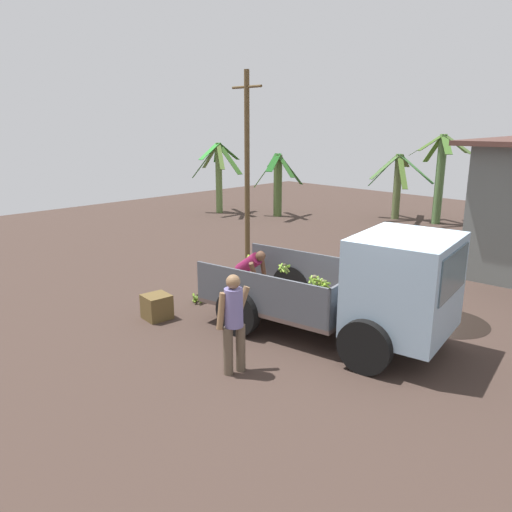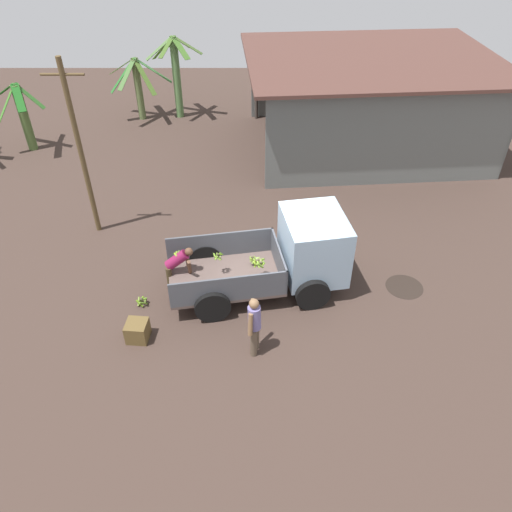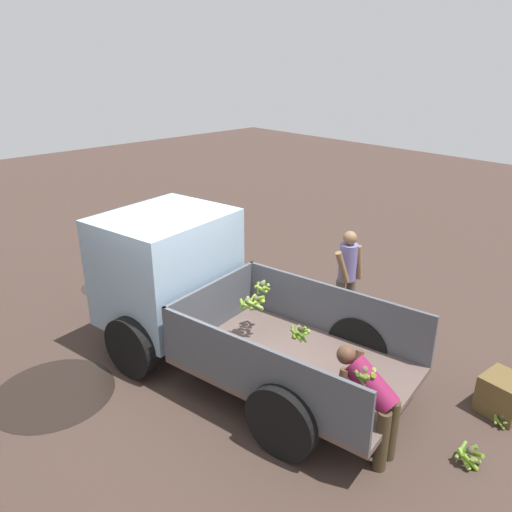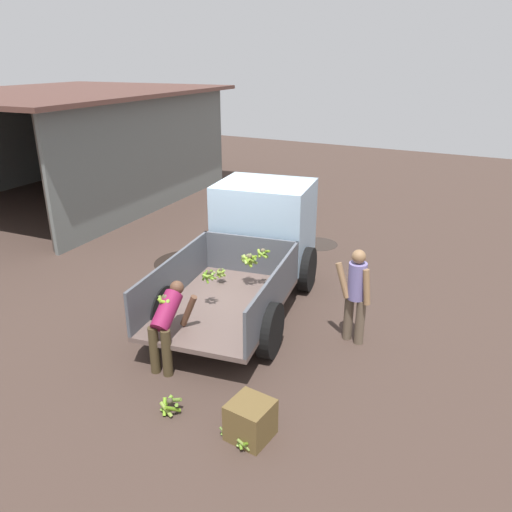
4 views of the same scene
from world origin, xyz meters
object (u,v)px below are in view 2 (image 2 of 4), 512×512
at_px(banana_bunch_on_ground_2, 130,336).
at_px(wooden_crate_0, 137,331).
at_px(person_foreground_visitor, 254,324).
at_px(banana_bunch_on_ground_1, 136,328).
at_px(person_worker_loading, 177,265).
at_px(utility_pole, 80,149).
at_px(banana_bunch_on_ground_0, 142,301).
at_px(cargo_truck, 297,251).

relative_size(banana_bunch_on_ground_2, wooden_crate_0, 0.52).
xyz_separation_m(person_foreground_visitor, wooden_crate_0, (-2.78, 0.40, -0.66)).
bearing_deg(banana_bunch_on_ground_1, person_worker_loading, 61.14).
bearing_deg(utility_pole, banana_bunch_on_ground_0, -59.90).
xyz_separation_m(utility_pole, person_foreground_visitor, (4.86, -4.94, -1.82)).
xyz_separation_m(person_foreground_visitor, banana_bunch_on_ground_2, (-2.98, 0.36, -0.79)).
relative_size(person_foreground_visitor, banana_bunch_on_ground_0, 5.33).
bearing_deg(person_foreground_visitor, utility_pole, -31.43).
relative_size(utility_pole, person_worker_loading, 4.10).
height_order(person_worker_loading, wooden_crate_0, person_worker_loading).
relative_size(utility_pole, person_foreground_visitor, 3.21).
height_order(banana_bunch_on_ground_0, wooden_crate_0, wooden_crate_0).
relative_size(cargo_truck, person_worker_loading, 3.74).
bearing_deg(utility_pole, wooden_crate_0, -65.36).
height_order(cargo_truck, utility_pole, utility_pole).
bearing_deg(banana_bunch_on_ground_0, cargo_truck, 11.68).
bearing_deg(person_worker_loading, utility_pole, 130.08).
bearing_deg(banana_bunch_on_ground_2, banana_bunch_on_ground_1, 74.39).
xyz_separation_m(cargo_truck, banana_bunch_on_ground_2, (-4.08, -2.02, -0.99)).
bearing_deg(banana_bunch_on_ground_0, wooden_crate_0, -84.02).
bearing_deg(banana_bunch_on_ground_1, banana_bunch_on_ground_0, 90.36).
bearing_deg(cargo_truck, banana_bunch_on_ground_1, -166.55).
relative_size(utility_pole, wooden_crate_0, 10.45).
bearing_deg(person_foreground_visitor, banana_bunch_on_ground_1, 1.25).
xyz_separation_m(utility_pole, person_worker_loading, (2.84, -2.69, -1.96)).
xyz_separation_m(cargo_truck, banana_bunch_on_ground_1, (-4.00, -1.73, -1.01)).
relative_size(utility_pole, banana_bunch_on_ground_1, 23.76).
distance_m(person_foreground_visitor, wooden_crate_0, 2.89).
distance_m(cargo_truck, utility_pole, 6.69).
height_order(cargo_truck, wooden_crate_0, cargo_truck).
relative_size(banana_bunch_on_ground_0, wooden_crate_0, 0.61).
bearing_deg(banana_bunch_on_ground_2, person_foreground_visitor, -6.87).
bearing_deg(cargo_truck, banana_bunch_on_ground_2, -163.54).
xyz_separation_m(cargo_truck, person_foreground_visitor, (-1.10, -2.38, -0.20)).
xyz_separation_m(banana_bunch_on_ground_0, banana_bunch_on_ground_2, (-0.08, -1.20, -0.02)).
relative_size(banana_bunch_on_ground_0, banana_bunch_on_ground_2, 1.18).
height_order(person_foreground_visitor, banana_bunch_on_ground_0, person_foreground_visitor).
relative_size(cargo_truck, banana_bunch_on_ground_1, 21.67).
height_order(cargo_truck, banana_bunch_on_ground_2, cargo_truck).
bearing_deg(wooden_crate_0, banana_bunch_on_ground_1, 114.31).
xyz_separation_m(cargo_truck, wooden_crate_0, (-3.88, -1.98, -0.85)).
bearing_deg(utility_pole, banana_bunch_on_ground_2, -67.65).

